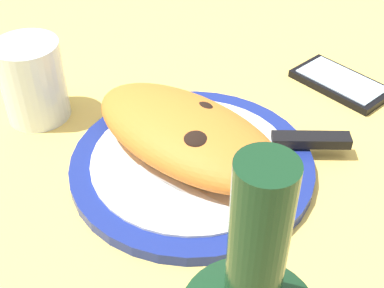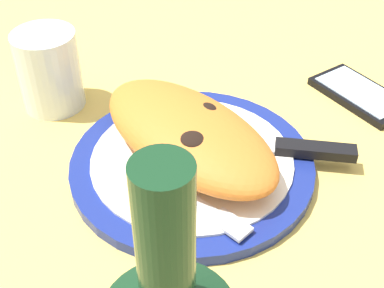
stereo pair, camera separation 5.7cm
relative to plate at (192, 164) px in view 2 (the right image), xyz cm
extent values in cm
cube|color=#DBB756|center=(0.00, 0.00, -2.29)|extent=(150.00, 150.00, 3.00)
cylinder|color=navy|center=(0.00, 0.00, -0.11)|extent=(27.29, 27.29, 1.35)
cylinder|color=white|center=(0.00, 0.00, 0.72)|extent=(22.60, 22.60, 0.30)
ellipsoid|color=orange|center=(-0.98, 0.70, 3.49)|extent=(27.04, 18.78, 5.25)
ellipsoid|color=black|center=(1.40, -1.93, 5.55)|extent=(4.13, 4.11, 1.05)
ellipsoid|color=black|center=(-0.06, 3.26, 5.49)|extent=(3.19, 3.11, 0.87)
cube|color=silver|center=(0.99, -4.85, 1.07)|extent=(11.23, 3.30, 0.40)
cube|color=silver|center=(8.47, -6.49, 1.07)|extent=(4.38, 3.01, 0.40)
cube|color=silver|center=(1.66, 3.61, 1.07)|extent=(11.82, 6.36, 0.40)
cube|color=black|center=(11.36, 7.86, 1.47)|extent=(9.02, 5.43, 1.20)
cube|color=black|center=(11.57, 23.84, -0.29)|extent=(14.49, 11.35, 1.00)
cube|color=silver|center=(11.57, 23.84, 0.29)|extent=(12.67, 9.80, 0.16)
cylinder|color=silver|center=(-22.03, 1.31, 4.31)|extent=(7.85, 7.85, 10.19)
cylinder|color=silver|center=(-22.03, 1.31, 1.91)|extent=(7.22, 7.22, 5.00)
cylinder|color=#14381E|center=(14.93, -25.99, 22.74)|extent=(2.61, 2.61, 7.95)
camera|label=1|loc=(18.37, -40.20, 39.61)|focal=49.40mm
camera|label=2|loc=(23.43, -37.48, 39.61)|focal=49.40mm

